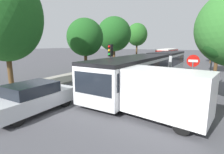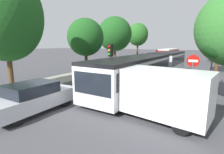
% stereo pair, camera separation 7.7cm
% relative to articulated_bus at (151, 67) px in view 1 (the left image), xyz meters
% --- Properties ---
extents(ground_plane, '(200.00, 200.00, 0.00)m').
position_rel_articulated_bus_xyz_m(ground_plane, '(-1.51, -8.29, -1.45)').
color(ground_plane, '#47474C').
extents(kerb_strip_left, '(3.20, 42.51, 0.14)m').
position_rel_articulated_bus_xyz_m(kerb_strip_left, '(-7.95, 7.96, -1.38)').
color(kerb_strip_left, '#9E998E').
rests_on(kerb_strip_left, ground).
extents(articulated_bus, '(3.47, 17.06, 2.52)m').
position_rel_articulated_bus_xyz_m(articulated_bus, '(0.00, 0.00, 0.00)').
color(articulated_bus, silver).
rests_on(articulated_bus, ground).
extents(city_bus_rear, '(2.58, 11.00, 2.36)m').
position_rel_articulated_bus_xyz_m(city_bus_rear, '(-3.32, 24.22, -0.09)').
color(city_bus_rear, red).
rests_on(city_bus_rear, ground).
extents(queued_car_silver, '(1.98, 4.42, 1.52)m').
position_rel_articulated_bus_xyz_m(queued_car_silver, '(-3.25, -9.59, -0.68)').
color(queued_car_silver, '#B7BABF').
rests_on(queued_car_silver, ground).
extents(queued_car_green, '(1.96, 4.37, 1.50)m').
position_rel_articulated_bus_xyz_m(queued_car_green, '(-3.32, -3.31, -0.69)').
color(queued_car_green, '#236638').
rests_on(queued_car_green, ground).
extents(queued_car_navy, '(1.82, 4.05, 1.39)m').
position_rel_articulated_bus_xyz_m(queued_car_navy, '(-3.24, 3.24, -0.75)').
color(queued_car_navy, navy).
rests_on(queued_car_navy, ground).
extents(queued_car_tan, '(1.89, 4.23, 1.45)m').
position_rel_articulated_bus_xyz_m(queued_car_tan, '(-3.47, 9.28, -0.72)').
color(queued_car_tan, tan).
rests_on(queued_car_tan, ground).
extents(white_van, '(5.25, 2.75, 2.31)m').
position_rel_articulated_bus_xyz_m(white_van, '(2.40, -7.32, -0.21)').
color(white_van, white).
rests_on(white_van, ground).
extents(traffic_light, '(0.36, 0.38, 3.40)m').
position_rel_articulated_bus_xyz_m(traffic_light, '(-2.08, -3.65, 1.05)').
color(traffic_light, '#56595E').
rests_on(traffic_light, ground).
extents(no_entry_sign, '(0.70, 0.08, 2.82)m').
position_rel_articulated_bus_xyz_m(no_entry_sign, '(3.60, -4.06, 0.42)').
color(no_entry_sign, '#56595E').
rests_on(no_entry_sign, ground).
extents(direction_sign_post, '(0.26, 1.39, 3.60)m').
position_rel_articulated_bus_xyz_m(direction_sign_post, '(4.60, -0.38, 1.12)').
color(direction_sign_post, '#56595E').
rests_on(direction_sign_post, ground).
extents(tree_left_near, '(4.90, 4.90, 8.25)m').
position_rel_articulated_bus_xyz_m(tree_left_near, '(-7.62, -8.00, 3.79)').
color(tree_left_near, '#51381E').
rests_on(tree_left_near, ground).
extents(tree_left_mid, '(3.77, 3.77, 6.04)m').
position_rel_articulated_bus_xyz_m(tree_left_mid, '(-7.14, -0.15, 2.54)').
color(tree_left_mid, '#51381E').
rests_on(tree_left_mid, ground).
extents(tree_left_far, '(4.87, 4.87, 7.26)m').
position_rel_articulated_bus_xyz_m(tree_left_far, '(-7.77, 7.71, 3.34)').
color(tree_left_far, '#51381E').
rests_on(tree_left_far, ground).
extents(tree_left_distant, '(3.65, 3.65, 7.05)m').
position_rel_articulated_bus_xyz_m(tree_left_distant, '(-7.07, 15.16, 3.58)').
color(tree_left_distant, '#51381E').
rests_on(tree_left_distant, ground).
extents(tree_right_mid, '(3.60, 3.60, 6.23)m').
position_rel_articulated_bus_xyz_m(tree_right_mid, '(5.28, 8.72, 2.58)').
color(tree_right_mid, '#51381E').
rests_on(tree_right_mid, ground).
extents(tree_right_far, '(4.75, 4.75, 7.44)m').
position_rel_articulated_bus_xyz_m(tree_right_far, '(4.85, 20.69, 3.66)').
color(tree_right_far, '#51381E').
rests_on(tree_right_far, ground).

